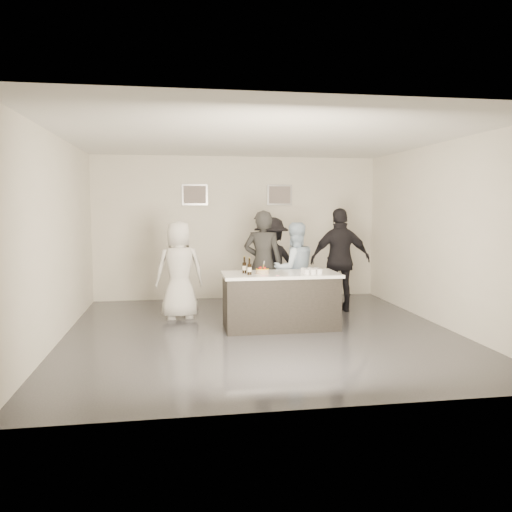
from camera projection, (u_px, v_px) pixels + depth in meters
name	position (u px, v px, depth m)	size (l,w,h in m)	color
floor	(261.00, 332.00, 7.80)	(6.00, 6.00, 0.00)	#3D3D42
ceiling	(261.00, 137.00, 7.50)	(6.00, 6.00, 0.00)	white
wall_back	(238.00, 228.00, 10.60)	(6.00, 0.04, 3.00)	silver
wall_front	(314.00, 256.00, 4.70)	(6.00, 0.04, 3.00)	silver
wall_left	(56.00, 239.00, 7.19)	(0.04, 6.00, 3.00)	silver
wall_right	(442.00, 235.00, 8.12)	(0.04, 6.00, 3.00)	silver
picture_left	(195.00, 195.00, 10.36)	(0.54, 0.04, 0.44)	#B2B2B7
picture_right	(280.00, 195.00, 10.64)	(0.54, 0.04, 0.44)	#B2B2B7
bar_counter	(281.00, 301.00, 8.03)	(1.86, 0.86, 0.90)	white
cake	(262.00, 271.00, 7.90)	(0.21, 0.21, 0.07)	gold
beer_bottle_a	(244.00, 265.00, 7.94)	(0.07, 0.07, 0.26)	black
beer_bottle_b	(249.00, 267.00, 7.74)	(0.07, 0.07, 0.26)	black
tumbler_cluster	(312.00, 271.00, 7.94)	(0.30, 0.30, 0.08)	orange
candles	(270.00, 275.00, 7.67)	(0.24, 0.08, 0.01)	pink
person_main_black	(263.00, 264.00, 8.81)	(0.69, 0.45, 1.89)	black
person_main_blue	(294.00, 269.00, 8.90)	(0.82, 0.64, 1.68)	silver
person_guest_left	(179.00, 270.00, 8.68)	(0.84, 0.55, 1.71)	silver
person_guest_right	(340.00, 260.00, 9.29)	(1.13, 0.47, 1.93)	black
person_guest_back	(271.00, 264.00, 9.43)	(1.13, 0.65, 1.75)	black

